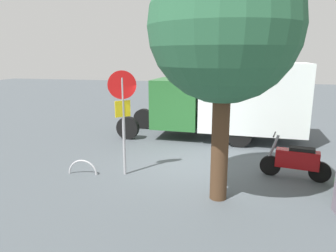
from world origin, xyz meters
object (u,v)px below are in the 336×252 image
stop_sign (123,107)px  bike_rack_hoop (83,174)px  motorcycle (296,160)px  box_truck_near (228,98)px  street_tree (224,28)px

stop_sign → bike_rack_hoop: stop_sign is taller
motorcycle → bike_rack_hoop: (5.79, 1.00, -0.52)m
box_truck_near → motorcycle: bearing=120.3°
motorcycle → bike_rack_hoop: motorcycle is taller
box_truck_near → bike_rack_hoop: (3.78, 4.72, -1.64)m
stop_sign → street_tree: (-2.67, 0.93, 1.91)m
motorcycle → box_truck_near: bearing=-51.0°
stop_sign → street_tree: size_ratio=0.53×
box_truck_near → stop_sign: size_ratio=2.48×
street_tree → bike_rack_hoop: bearing=-9.8°
street_tree → bike_rack_hoop: 5.46m
box_truck_near → motorcycle: (-2.00, 3.71, -1.12)m
stop_sign → street_tree: street_tree is taller
stop_sign → bike_rack_hoop: 2.26m
street_tree → bike_rack_hoop: street_tree is taller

